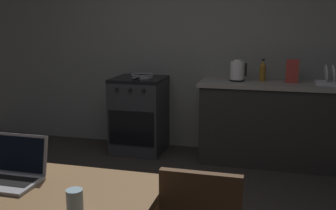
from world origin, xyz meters
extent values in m
cube|color=gray|center=(0.30, 2.37, 1.36)|extent=(6.40, 0.10, 2.73)
cube|color=#282623|center=(1.34, 2.02, 0.44)|extent=(2.10, 0.60, 0.87)
cube|color=gray|center=(1.34, 2.02, 0.89)|extent=(2.16, 0.64, 0.04)
cube|color=#2D2D30|center=(-0.50, 2.02, 0.44)|extent=(0.60, 0.60, 0.87)
cube|color=black|center=(-0.50, 2.02, 0.89)|extent=(0.60, 0.60, 0.04)
cube|color=black|center=(-0.50, 1.71, 0.36)|extent=(0.54, 0.01, 0.40)
cylinder|color=black|center=(-0.66, 1.71, 0.81)|extent=(0.04, 0.02, 0.04)
cylinder|color=black|center=(-0.50, 1.71, 0.81)|extent=(0.04, 0.02, 0.04)
cylinder|color=black|center=(-0.34, 1.71, 0.81)|extent=(0.04, 0.02, 0.04)
cube|color=brown|center=(-0.13, -0.85, 0.74)|extent=(1.29, 0.80, 0.04)
cube|color=#99999E|center=(-0.25, -0.78, 0.76)|extent=(0.32, 0.22, 0.02)
cube|color=black|center=(-0.25, -0.77, 0.77)|extent=(0.28, 0.12, 0.00)
cube|color=#99999E|center=(-0.25, -0.65, 0.88)|extent=(0.32, 0.05, 0.21)
cube|color=black|center=(-0.25, -0.66, 0.88)|extent=(0.29, 0.04, 0.18)
cylinder|color=black|center=(0.66, 2.02, 0.92)|extent=(0.16, 0.16, 0.02)
cylinder|color=silver|center=(0.66, 2.02, 1.03)|extent=(0.16, 0.16, 0.20)
cylinder|color=silver|center=(0.66, 2.02, 1.14)|extent=(0.09, 0.09, 0.02)
cube|color=black|center=(0.75, 2.02, 1.04)|extent=(0.02, 0.02, 0.14)
cylinder|color=gray|center=(-0.45, 2.00, 0.92)|extent=(0.25, 0.25, 0.01)
torus|color=gray|center=(-0.45, 2.00, 0.95)|extent=(0.27, 0.27, 0.02)
cylinder|color=black|center=(-0.45, 1.78, 0.93)|extent=(0.02, 0.18, 0.02)
cylinder|color=#99B7C6|center=(0.24, -0.98, 0.81)|extent=(0.07, 0.07, 0.12)
cube|color=#B2382D|center=(1.24, 2.04, 1.04)|extent=(0.13, 0.05, 0.25)
cube|color=silver|center=(1.66, 2.02, 0.93)|extent=(0.34, 0.26, 0.03)
cylinder|color=white|center=(1.59, 2.02, 1.03)|extent=(0.04, 0.18, 0.18)
cylinder|color=white|center=(1.66, 2.02, 1.03)|extent=(0.04, 0.18, 0.18)
cylinder|color=#8C601E|center=(0.93, 2.10, 1.00)|extent=(0.07, 0.07, 0.17)
cone|color=#8C601E|center=(0.93, 2.10, 1.11)|extent=(0.07, 0.07, 0.06)
cylinder|color=black|center=(0.93, 2.10, 1.15)|extent=(0.03, 0.03, 0.02)
camera|label=1|loc=(0.99, -2.33, 1.55)|focal=41.48mm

